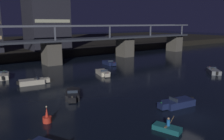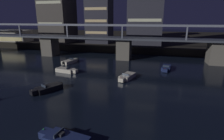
# 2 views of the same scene
# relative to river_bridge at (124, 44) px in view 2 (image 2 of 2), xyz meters

# --- Properties ---
(far_riverbank) EXTENTS (240.00, 80.00, 2.20)m
(far_riverbank) POSITION_rel_river_bridge_xyz_m (-0.00, 48.01, -3.04)
(far_riverbank) COLOR black
(far_riverbank) RESTS_ON ground
(river_bridge) EXTENTS (98.08, 6.40, 9.38)m
(river_bridge) POSITION_rel_river_bridge_xyz_m (0.00, 0.00, 0.00)
(river_bridge) COLOR #605B51
(river_bridge) RESTS_ON ground
(tower_west_tall) EXTENTS (8.58, 8.28, 20.58)m
(tower_west_tall) POSITION_rel_river_bridge_xyz_m (-12.35, 16.46, 8.20)
(tower_west_tall) COLOR #282833
(tower_west_tall) RESTS_ON far_riverbank
(waterfront_pavilion) EXTENTS (12.40, 7.40, 4.70)m
(waterfront_pavilion) POSITION_rel_river_bridge_xyz_m (-46.25, 11.91, 0.30)
(waterfront_pavilion) COLOR #B2AD9E
(waterfront_pavilion) RESTS_ON far_riverbank
(speedboat_near_left) EXTENTS (2.69, 5.20, 1.16)m
(speedboat_near_left) POSITION_rel_river_bridge_xyz_m (-12.44, -8.09, -3.72)
(speedboat_near_left) COLOR beige
(speedboat_near_left) RESTS_ON ground
(speedboat_near_center) EXTENTS (2.77, 5.18, 1.16)m
(speedboat_near_center) POSITION_rel_river_bridge_xyz_m (3.73, -16.84, -3.72)
(speedboat_near_center) COLOR beige
(speedboat_near_center) RESTS_ON ground
(speedboat_near_right) EXTENTS (5.23, 2.39, 1.16)m
(speedboat_near_right) POSITION_rel_river_bridge_xyz_m (-9.39, -15.64, -3.72)
(speedboat_near_right) COLOR beige
(speedboat_near_right) RESTS_ON ground
(speedboat_mid_right) EXTENTS (3.52, 4.89, 1.16)m
(speedboat_mid_right) POSITION_rel_river_bridge_xyz_m (-7.19, -25.69, -3.72)
(speedboat_mid_right) COLOR black
(speedboat_mid_right) RESTS_ON ground
(speedboat_far_left) EXTENTS (2.34, 5.23, 1.16)m
(speedboat_far_left) POSITION_rel_river_bridge_xyz_m (11.10, -8.60, -3.72)
(speedboat_far_left) COLOR #19234C
(speedboat_far_left) RESTS_ON ground
(speedboat_far_center) EXTENTS (5.23, 2.40, 1.16)m
(speedboat_far_center) POSITION_rel_river_bridge_xyz_m (1.47, -36.19, -3.72)
(speedboat_far_center) COLOR #19234C
(speedboat_far_center) RESTS_ON ground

